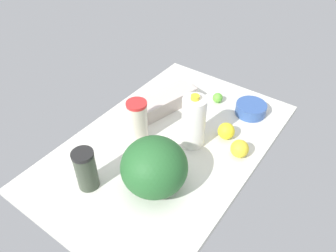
{
  "coord_description": "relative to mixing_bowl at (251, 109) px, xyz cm",
  "views": [
    {
      "loc": [
        86.24,
        62.05,
        104.25
      ],
      "look_at": [
        0.0,
        0.0,
        13.0
      ],
      "focal_mm": 35.0,
      "sensor_mm": 36.0,
      "label": 1
    }
  ],
  "objects": [
    {
      "name": "lemon_near_front",
      "position": [
        29.66,
        8.4,
        1.11
      ],
      "size": [
        7.83,
        7.83,
        7.83
      ],
      "primitive_type": "sphere",
      "color": "yellow",
      "rests_on": "countertop"
    },
    {
      "name": "watermelon",
      "position": [
        64.03,
        -10.46,
        8.33
      ],
      "size": [
        25.16,
        25.16,
        22.27
      ],
      "primitive_type": "ellipsoid",
      "color": "#255E2B",
      "rests_on": "countertop"
    },
    {
      "name": "lemon_loose",
      "position": [
        22.85,
        -1.59,
        1.05
      ],
      "size": [
        7.71,
        7.71,
        7.71
      ],
      "primitive_type": "sphere",
      "color": "yellow",
      "rests_on": "countertop"
    },
    {
      "name": "shaker_bottle",
      "position": [
        78.44,
        -31.85,
        6.05
      ],
      "size": [
        8.38,
        8.38,
        17.62
      ],
      "color": "#323C2E",
      "rests_on": "countertop"
    },
    {
      "name": "tumbler_cup",
      "position": [
        45.69,
        -33.77,
        6.99
      ],
      "size": [
        9.04,
        9.04,
        19.5
      ],
      "color": "beige",
      "rests_on": "countertop"
    },
    {
      "name": "countertop",
      "position": [
        41.14,
        -20.67,
        -4.3
      ],
      "size": [
        120.0,
        76.0,
        3.0
      ],
      "primitive_type": "cube",
      "color": "silver",
      "rests_on": "ground"
    },
    {
      "name": "lime_far_back",
      "position": [
        1.06,
        -17.95,
        -0.22
      ],
      "size": [
        5.16,
        5.16,
        5.16
      ],
      "primitive_type": "sphere",
      "color": "#5EB037",
      "rests_on": "countertop"
    },
    {
      "name": "milk_jug",
      "position": [
        34.82,
        -11.87,
        9.4
      ],
      "size": [
        10.27,
        10.27,
        25.97
      ],
      "color": "white",
      "rests_on": "countertop"
    },
    {
      "name": "mixing_bowl",
      "position": [
        0.0,
        0.0,
        0.0
      ],
      "size": [
        14.94,
        14.94,
        5.6
      ],
      "primitive_type": "cylinder",
      "color": "#325398",
      "rests_on": "countertop"
    },
    {
      "name": "egg_carton",
      "position": [
        20.08,
        -36.98,
        0.98
      ],
      "size": [
        34.04,
        19.33,
        7.56
      ],
      "primitive_type": "cube",
      "rotation": [
        0.0,
        0.0,
        -0.25
      ],
      "color": "#BFB0A8",
      "rests_on": "countertop"
    }
  ]
}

